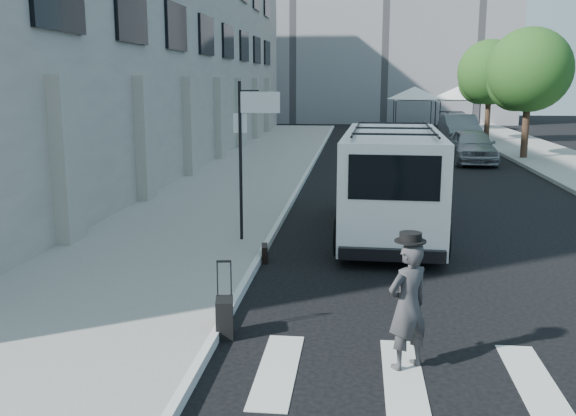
% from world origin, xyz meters
% --- Properties ---
extents(ground, '(120.00, 120.00, 0.00)m').
position_xyz_m(ground, '(0.00, 0.00, 0.00)').
color(ground, black).
rests_on(ground, ground).
extents(sidewalk_left, '(4.50, 48.00, 0.15)m').
position_xyz_m(sidewalk_left, '(-4.25, 16.00, 0.07)').
color(sidewalk_left, gray).
rests_on(sidewalk_left, ground).
extents(sidewalk_right, '(4.00, 56.00, 0.15)m').
position_xyz_m(sidewalk_right, '(9.00, 20.00, 0.07)').
color(sidewalk_right, gray).
rests_on(sidewalk_right, ground).
extents(building_left, '(10.00, 44.00, 12.00)m').
position_xyz_m(building_left, '(-11.50, 18.00, 6.00)').
color(building_left, gray).
rests_on(building_left, ground).
extents(sign_pole, '(1.03, 0.07, 3.50)m').
position_xyz_m(sign_pole, '(-2.36, 3.20, 2.65)').
color(sign_pole, black).
rests_on(sign_pole, sidewalk_left).
extents(tree_near, '(3.80, 3.83, 6.03)m').
position_xyz_m(tree_near, '(7.50, 20.15, 3.97)').
color(tree_near, black).
rests_on(tree_near, ground).
extents(tree_far, '(3.80, 3.83, 6.03)m').
position_xyz_m(tree_far, '(7.50, 29.15, 3.97)').
color(tree_far, black).
rests_on(tree_far, ground).
extents(tent_left, '(4.00, 4.00, 3.20)m').
position_xyz_m(tent_left, '(4.00, 38.00, 2.71)').
color(tent_left, black).
rests_on(tent_left, ground).
extents(tent_right, '(4.00, 4.00, 3.20)m').
position_xyz_m(tent_right, '(7.20, 38.50, 2.71)').
color(tent_right, black).
rests_on(tent_right, ground).
extents(businessman, '(0.73, 0.69, 1.69)m').
position_xyz_m(businessman, '(0.65, -2.75, 0.84)').
color(businessman, '#37373A').
rests_on(businessman, ground).
extents(briefcase, '(0.19, 0.45, 0.34)m').
position_xyz_m(briefcase, '(-1.90, 2.00, 0.17)').
color(briefcase, black).
rests_on(briefcase, ground).
extents(suitcase, '(0.32, 0.43, 1.10)m').
position_xyz_m(suitcase, '(-1.90, -2.00, 0.29)').
color(suitcase, black).
rests_on(suitcase, ground).
extents(cargo_van, '(2.55, 6.72, 2.48)m').
position_xyz_m(cargo_van, '(0.78, 4.73, 1.28)').
color(cargo_van, white).
rests_on(cargo_van, ground).
extents(parked_car_a, '(1.83, 4.51, 1.53)m').
position_xyz_m(parked_car_a, '(5.04, 18.81, 0.77)').
color(parked_car_a, gray).
rests_on(parked_car_a, ground).
extents(parked_car_b, '(1.83, 5.20, 1.71)m').
position_xyz_m(parked_car_b, '(5.79, 27.61, 0.85)').
color(parked_car_b, slate).
rests_on(parked_car_b, ground).
extents(parked_car_c, '(2.20, 5.12, 1.47)m').
position_xyz_m(parked_car_c, '(6.80, 35.78, 0.73)').
color(parked_car_c, '#ADAFB5').
rests_on(parked_car_c, ground).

